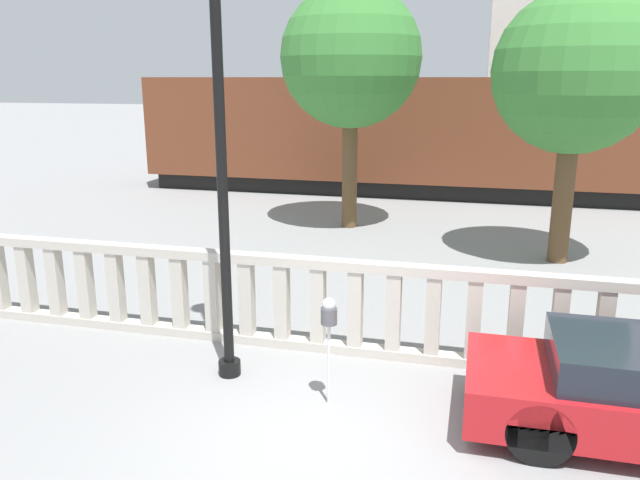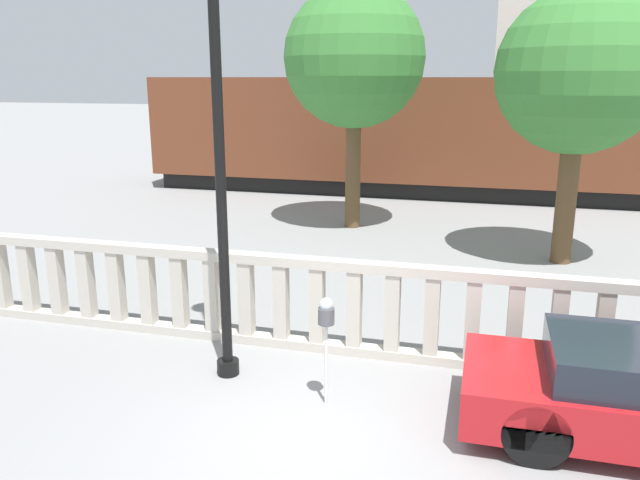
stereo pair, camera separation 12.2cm
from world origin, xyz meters
TOP-DOWN VIEW (x-y plane):
  - ground_plane at (0.00, 0.00)m, footprint 160.00×160.00m
  - balustrade at (0.00, 2.41)m, footprint 13.19×0.24m
  - lamppost at (-1.53, 1.34)m, footprint 0.43×0.43m
  - parking_meter at (-0.03, 0.91)m, footprint 0.20×0.20m
  - train_near at (3.27, 15.64)m, footprint 26.14×2.73m
  - building_block at (6.26, 27.62)m, footprint 9.01×9.74m
  - tree_left at (3.41, 8.19)m, footprint 3.38×3.38m
  - tree_right at (-1.72, 10.29)m, footprint 3.62×3.62m

SIDE VIEW (x-z plane):
  - ground_plane at x=0.00m, z-range 0.00..0.00m
  - balustrade at x=0.00m, z-range 0.00..1.42m
  - parking_meter at x=-0.03m, z-range 0.44..1.83m
  - train_near at x=3.27m, z-range -0.21..4.33m
  - tree_left at x=3.41m, z-range 1.15..6.89m
  - lamppost at x=-1.53m, z-range 0.87..7.69m
  - tree_right at x=-1.72m, z-range 1.29..7.54m
  - building_block at x=6.26m, z-range 0.00..12.57m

